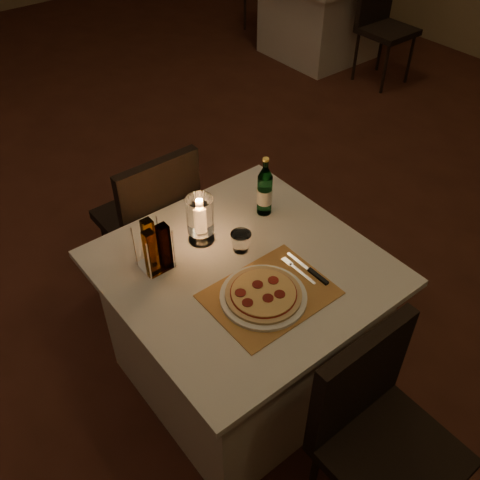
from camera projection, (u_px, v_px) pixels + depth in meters
floor at (186, 275)px, 3.09m from camera, size 8.00×10.00×0.02m
main_table at (243, 325)px, 2.33m from camera, size 1.00×1.00×0.74m
chair_near at (376, 423)px, 1.79m from camera, size 0.42×0.42×0.90m
chair_far at (152, 213)px, 2.63m from camera, size 0.42×0.42×0.90m
placemat at (269, 294)px, 1.97m from camera, size 0.45×0.34×0.00m
plate at (263, 297)px, 1.95m from camera, size 0.32×0.32×0.01m
pizza at (263, 294)px, 1.94m from camera, size 0.28×0.28×0.02m
fork at (296, 269)px, 2.06m from camera, size 0.02×0.18×0.00m
knife at (314, 273)px, 2.04m from camera, size 0.02×0.22×0.01m
tumbler at (241, 242)px, 2.12m from camera, size 0.08×0.08×0.08m
water_bottle at (265, 191)px, 2.26m from camera, size 0.07×0.07×0.28m
hurricane_candle at (200, 217)px, 2.11m from camera, size 0.11×0.11×0.21m
cruet_caddy at (155, 248)px, 2.01m from camera, size 0.12×0.12×0.21m
neighbor_table_right at (321, 16)px, 5.18m from camera, size 1.00×1.00×0.74m
neighbor_chair_ra at (382, 18)px, 4.64m from camera, size 0.42×0.42×0.90m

